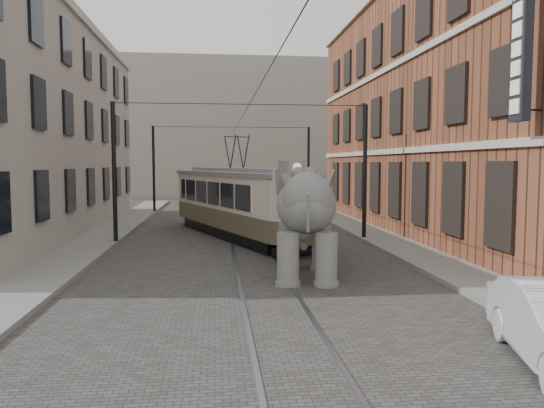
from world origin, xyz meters
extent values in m
plane|color=#44423F|center=(0.00, 0.00, 0.00)|extent=(120.00, 120.00, 0.00)
cube|color=slate|center=(6.00, 0.00, 0.07)|extent=(2.00, 60.00, 0.15)
cube|color=slate|center=(-6.50, 0.00, 0.07)|extent=(2.00, 60.00, 0.15)
cube|color=brown|center=(11.00, 9.00, 6.00)|extent=(8.00, 26.00, 12.00)
cube|color=gray|center=(-11.00, 10.00, 5.00)|extent=(7.00, 24.00, 10.00)
cube|color=gray|center=(0.00, 40.00, 7.00)|extent=(28.00, 10.00, 14.00)
camera|label=1|loc=(-1.36, -16.35, 3.42)|focal=34.21mm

